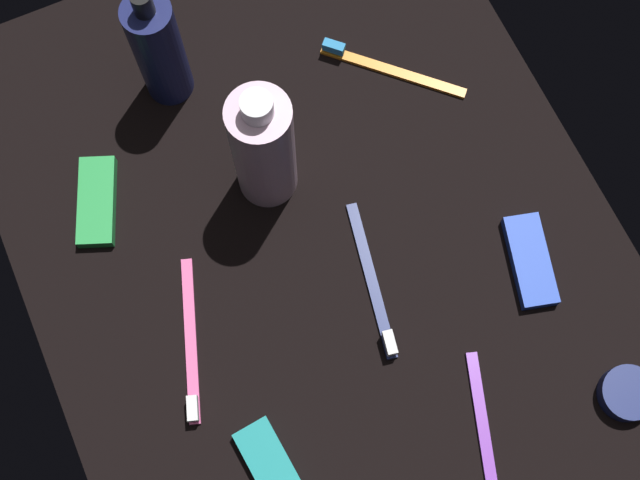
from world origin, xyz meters
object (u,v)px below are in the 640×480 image
object	(u,v)px
toothbrush_pink	(191,349)
snack_bar_blue	(530,261)
toothbrush_orange	(384,67)
cream_tin_left	(627,393)
bodywash_bottle	(263,148)
snack_bar_green	(97,202)
lotion_bottle	(159,50)
toothbrush_navy	(374,288)
toothbrush_purple	(487,449)
snack_bar_teal	(273,471)

from	to	relation	value
toothbrush_pink	snack_bar_blue	world-z (taller)	toothbrush_pink
toothbrush_pink	toothbrush_orange	xyz separation A→B (cm)	(21.94, -33.46, 0.00)
cream_tin_left	bodywash_bottle	bearing A→B (deg)	33.03
bodywash_bottle	snack_bar_green	distance (cm)	21.11
lotion_bottle	toothbrush_navy	world-z (taller)	lotion_bottle
bodywash_bottle	cream_tin_left	bearing A→B (deg)	-146.97
toothbrush_purple	snack_bar_teal	distance (cm)	22.09
toothbrush_pink	cream_tin_left	xyz separation A→B (cm)	(-23.26, -39.89, 0.42)
bodywash_bottle	snack_bar_teal	world-z (taller)	bodywash_bottle
toothbrush_orange	snack_bar_teal	size ratio (longest dim) A/B	1.32
toothbrush_orange	toothbrush_purple	size ratio (longest dim) A/B	0.79
toothbrush_purple	snack_bar_blue	bearing A→B (deg)	-40.71
lotion_bottle	bodywash_bottle	world-z (taller)	bodywash_bottle
lotion_bottle	snack_bar_blue	world-z (taller)	lotion_bottle
bodywash_bottle	snack_bar_teal	distance (cm)	33.23
toothbrush_purple	toothbrush_navy	bearing A→B (deg)	9.12
toothbrush_purple	snack_bar_teal	xyz separation A→B (cm)	(7.08, 20.92, 0.14)
lotion_bottle	toothbrush_orange	distance (cm)	26.47
bodywash_bottle	toothbrush_pink	size ratio (longest dim) A/B	1.13
lotion_bottle	toothbrush_orange	world-z (taller)	lotion_bottle
snack_bar_teal	cream_tin_left	bearing A→B (deg)	-107.79
toothbrush_orange	snack_bar_green	world-z (taller)	toothbrush_orange
toothbrush_navy	toothbrush_pink	size ratio (longest dim) A/B	1.03
toothbrush_purple	toothbrush_pink	bearing A→B (deg)	47.12
toothbrush_purple	lotion_bottle	bearing A→B (deg)	15.28
toothbrush_navy	snack_bar_green	world-z (taller)	toothbrush_navy
toothbrush_navy	toothbrush_purple	world-z (taller)	same
bodywash_bottle	toothbrush_purple	distance (cm)	38.78
toothbrush_orange	cream_tin_left	bearing A→B (deg)	-171.91
toothbrush_pink	snack_bar_blue	distance (cm)	38.19
snack_bar_teal	snack_bar_green	xyz separation A→B (cm)	(35.06, 6.46, 0.00)
toothbrush_pink	toothbrush_purple	xyz separation A→B (cm)	(-22.25, -23.96, 0.00)
bodywash_bottle	snack_bar_blue	bearing A→B (deg)	-133.08
lotion_bottle	toothbrush_pink	world-z (taller)	lotion_bottle
snack_bar_blue	toothbrush_navy	bearing A→B (deg)	91.01
bodywash_bottle	toothbrush_navy	bearing A→B (deg)	-161.87
toothbrush_orange	toothbrush_purple	bearing A→B (deg)	167.87
toothbrush_orange	snack_bar_teal	distance (cm)	47.98
toothbrush_purple	snack_bar_blue	xyz separation A→B (cm)	(15.92, -13.70, 0.14)
bodywash_bottle	snack_bar_green	bearing A→B (deg)	74.21
toothbrush_navy	toothbrush_orange	distance (cm)	27.13
lotion_bottle	bodywash_bottle	distance (cm)	16.93
toothbrush_navy	cream_tin_left	distance (cm)	28.62
toothbrush_purple	snack_bar_teal	size ratio (longest dim) A/B	1.68
lotion_bottle	snack_bar_teal	xyz separation A→B (cm)	(-45.68, 6.51, -7.32)
toothbrush_purple	bodywash_bottle	bearing A→B (deg)	13.27
toothbrush_purple	snack_bar_blue	size ratio (longest dim) A/B	1.68
lotion_bottle	toothbrush_purple	distance (cm)	55.20
toothbrush_navy	toothbrush_purple	distance (cm)	20.50
toothbrush_pink	toothbrush_purple	bearing A→B (deg)	-132.88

